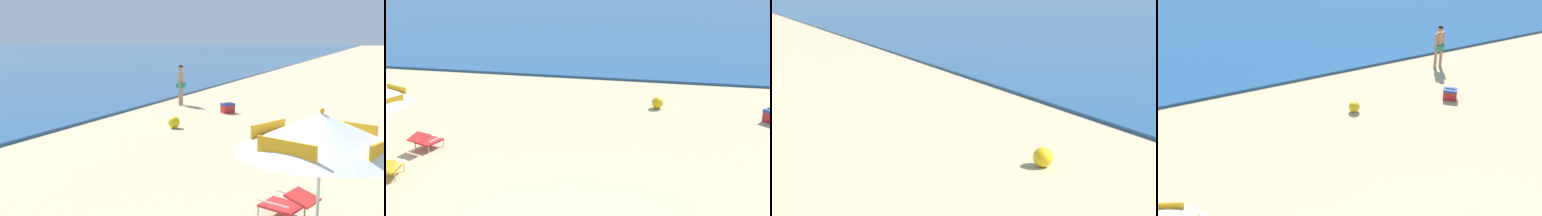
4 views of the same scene
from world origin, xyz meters
The scene contains 1 object.
beach_ball centered at (1.20, 9.03, 0.19)m, with size 0.39×0.39×0.39m, color yellow.
Camera 3 is at (8.20, 3.52, 3.37)m, focal length 45.16 mm.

